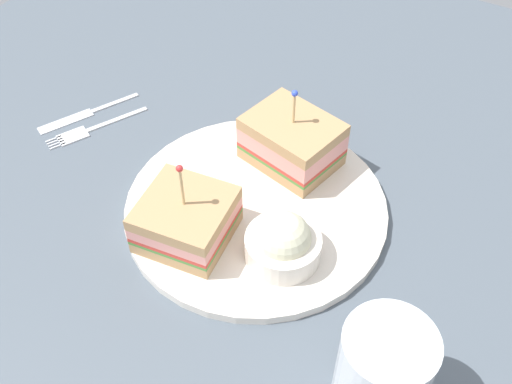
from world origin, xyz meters
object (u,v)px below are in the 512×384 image
(coleslaw_bowl, at_px, (283,243))
(knife, at_px, (83,114))
(sandwich_half_back, at_px, (290,141))
(fork, at_px, (87,130))
(drink_glass, at_px, (381,377))
(plate, at_px, (256,208))
(sandwich_half_front, at_px, (186,220))

(coleslaw_bowl, bearing_deg, knife, 77.02)
(sandwich_half_back, xyz_separation_m, fork, (-0.07, 0.25, -0.04))
(drink_glass, distance_m, fork, 0.47)
(plate, relative_size, coleslaw_bowl, 3.72)
(fork, bearing_deg, plate, -91.93)
(coleslaw_bowl, bearing_deg, sandwich_half_front, 104.83)
(sandwich_half_front, distance_m, knife, 0.26)
(drink_glass, bearing_deg, sandwich_half_back, 42.29)
(drink_glass, relative_size, knife, 0.79)
(sandwich_half_front, xyz_separation_m, coleslaw_bowl, (0.03, -0.10, -0.00))
(sandwich_half_front, distance_m, coleslaw_bowl, 0.10)
(coleslaw_bowl, xyz_separation_m, fork, (0.05, 0.30, -0.03))
(sandwich_half_back, bearing_deg, coleslaw_bowl, -154.79)
(fork, xyz_separation_m, knife, (0.02, 0.02, -0.00))
(sandwich_half_back, relative_size, drink_glass, 1.15)
(sandwich_half_back, height_order, fork, sandwich_half_back)
(sandwich_half_front, distance_m, drink_glass, 0.24)
(plate, bearing_deg, sandwich_half_back, 1.63)
(knife, bearing_deg, sandwich_half_front, -113.65)
(coleslaw_bowl, distance_m, fork, 0.31)
(plate, relative_size, knife, 2.26)
(knife, bearing_deg, coleslaw_bowl, -102.98)
(plate, xyz_separation_m, sandwich_half_front, (-0.07, 0.04, 0.03))
(coleslaw_bowl, distance_m, drink_glass, 0.16)
(sandwich_half_back, relative_size, fork, 0.94)
(plate, bearing_deg, coleslaw_bowl, -128.66)
(plate, bearing_deg, drink_glass, -124.87)
(plate, distance_m, sandwich_half_back, 0.09)
(plate, height_order, sandwich_half_front, sandwich_half_front)
(sandwich_half_front, xyz_separation_m, drink_glass, (-0.06, -0.23, 0.01))
(fork, distance_m, knife, 0.03)
(sandwich_half_front, distance_m, sandwich_half_back, 0.16)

